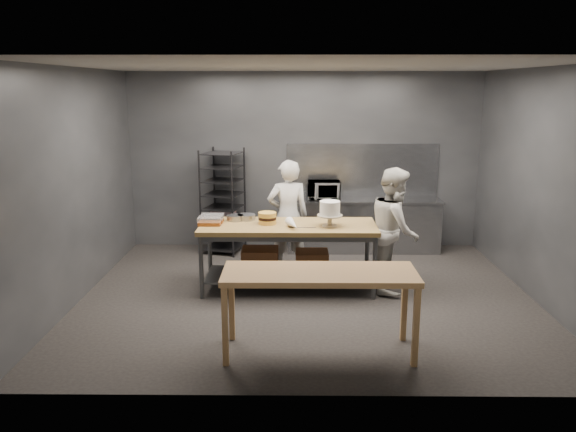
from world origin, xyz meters
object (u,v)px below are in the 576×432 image
at_px(work_table, 286,248).
at_px(chef_right, 394,230).
at_px(frosted_cake_stand, 330,210).
at_px(microwave, 324,190).
at_px(near_counter, 319,279).
at_px(layer_cake, 267,218).
at_px(chef_behind, 288,216).
at_px(speed_rack, 223,202).

xyz_separation_m(work_table, chef_right, (1.48, -0.03, 0.28)).
bearing_deg(frosted_cake_stand, chef_right, 6.14).
xyz_separation_m(chef_right, microwave, (-0.87, 1.89, 0.20)).
height_order(chef_right, microwave, chef_right).
bearing_deg(chef_right, near_counter, 156.49).
xyz_separation_m(frosted_cake_stand, layer_cake, (-0.84, 0.13, -0.14)).
bearing_deg(chef_behind, near_counter, 87.87).
height_order(work_table, near_counter, work_table).
height_order(chef_right, frosted_cake_stand, chef_right).
bearing_deg(chef_behind, frosted_cake_stand, 113.45).
relative_size(work_table, layer_cake, 9.79).
height_order(work_table, layer_cake, layer_cake).
relative_size(speed_rack, chef_behind, 1.03).
bearing_deg(layer_cake, near_counter, -72.20).
xyz_separation_m(work_table, layer_cake, (-0.25, 0.01, 0.43)).
height_order(near_counter, chef_behind, chef_behind).
distance_m(speed_rack, frosted_cake_stand, 2.55).
xyz_separation_m(speed_rack, microwave, (1.69, 0.08, 0.19)).
height_order(speed_rack, layer_cake, speed_rack).
height_order(speed_rack, chef_behind, speed_rack).
height_order(near_counter, layer_cake, layer_cake).
distance_m(microwave, layer_cake, 2.05).
distance_m(work_table, layer_cake, 0.50).
relative_size(work_table, near_counter, 1.20).
distance_m(near_counter, chef_right, 2.21).
height_order(work_table, speed_rack, speed_rack).
xyz_separation_m(work_table, microwave, (0.62, 1.86, 0.48)).
bearing_deg(layer_cake, microwave, 64.98).
distance_m(chef_behind, layer_cake, 0.81).
relative_size(near_counter, chef_behind, 1.17).
height_order(speed_rack, microwave, speed_rack).
bearing_deg(speed_rack, frosted_cake_stand, -48.77).
relative_size(near_counter, chef_right, 1.18).
height_order(near_counter, chef_right, chef_right).
bearing_deg(work_table, chef_behind, 88.17).
xyz_separation_m(microwave, frosted_cake_stand, (-0.02, -1.99, 0.09)).
relative_size(chef_right, frosted_cake_stand, 4.94).
relative_size(chef_behind, frosted_cake_stand, 4.95).
bearing_deg(frosted_cake_stand, microwave, 89.35).
bearing_deg(chef_behind, work_table, 78.57).
bearing_deg(frosted_cake_stand, near_counter, -96.75).
xyz_separation_m(near_counter, speed_rack, (-1.45, 3.73, 0.04)).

